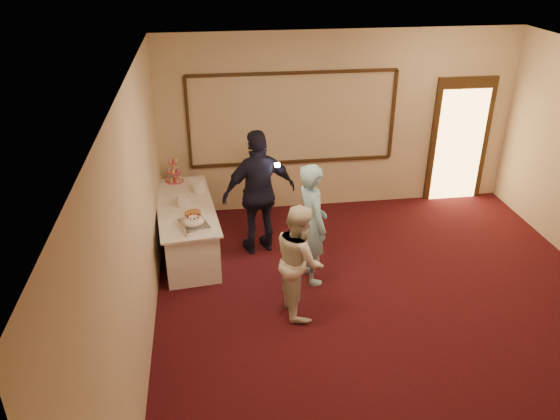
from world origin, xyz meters
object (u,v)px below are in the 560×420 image
Objects in this scene: pavlova_tray at (194,223)px; plate_stack_a at (184,201)px; tart at (193,214)px; guest at (259,193)px; woman at (300,260)px; cupcake_stand at (174,172)px; man at (312,224)px; buffet_table at (187,228)px; plate_stack_b at (199,187)px.

pavlova_tray reaches higher than plate_stack_a.
guest reaches higher than tart.
woman is at bearing 87.64° from guest.
plate_stack_a is at bearing -79.74° from cupcake_stand.
pavlova_tray is 1.58m from man.
man reaches higher than tart.
woman is (1.42, -1.64, -0.12)m from plate_stack_a.
woman is (1.29, -1.31, -0.06)m from tart.
buffet_table is 10.44× the size of plate_stack_b.
plate_stack_b is 0.80× the size of tart.
pavlova_tray is at bearing -79.21° from buffet_table.
cupcake_stand is 3.02m from woman.
buffet_table is at bearing -19.87° from guest.
buffet_table is 5.09× the size of cupcake_stand.
man reaches higher than woman.
buffet_table is 1.47× the size of woman.
woman reaches higher than pavlova_tray.
plate_stack_a reaches higher than buffet_table.
man is 0.74m from woman.
plate_stack_a is at bearing 111.05° from tart.
guest is at bearing 14.02° from tart.
man is (1.56, -0.28, 0.01)m from pavlova_tray.
plate_stack_a is 0.12× the size of man.
tart is 0.18× the size of woman.
pavlova_tray is at bearing 47.91° from woman.
tart is 0.15× the size of man.
cupcake_stand is 0.22× the size of guest.
plate_stack_b is (0.23, 0.46, 0.00)m from plate_stack_a.
man is (1.87, -1.89, -0.06)m from cupcake_stand.
cupcake_stand is 0.25× the size of man.
guest is at bearing -4.55° from plate_stack_a.
buffet_table is at bearing 108.38° from tart.
pavlova_tray is 1.60m from woman.
tart reaches higher than buffet_table.
plate_stack_b is at bearing 34.39° from man.
plate_stack_b is (0.21, 0.44, 0.47)m from buffet_table.
pavlova_tray is 0.29× the size of man.
cupcake_stand is at bearing 100.98° from pavlova_tray.
man is at bearing -30.33° from buffet_table.
plate_stack_a is (0.17, -0.92, -0.07)m from cupcake_stand.
cupcake_stand is 1.61m from guest.
tart is 0.14× the size of guest.
buffet_table is 1.14× the size of guest.
plate_stack_b is 2.06m from man.
buffet_table is 2.21m from woman.
cupcake_stand is 0.61m from plate_stack_b.
man is (1.48, -1.43, 0.00)m from plate_stack_b.
tart is at bearing 92.99° from pavlova_tray.
woman is (-0.28, -0.67, -0.12)m from man.
woman is 1.60m from guest.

